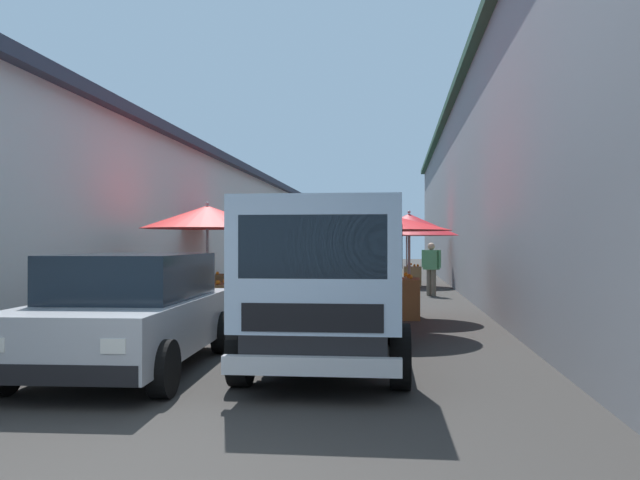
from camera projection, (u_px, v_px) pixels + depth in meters
ground at (331, 301)px, 17.34m from camera, size 90.00×90.00×0.00m
building_left_whitewash at (114, 223)px, 20.45m from camera, size 49.80×7.50×4.43m
building_right_concrete at (582, 185)px, 18.72m from camera, size 49.80×7.50×6.60m
fruit_stall_far_left at (407, 235)px, 23.32m from camera, size 2.76×2.76×2.32m
fruit_stall_near_right at (228, 230)px, 17.33m from camera, size 2.64×2.64×2.45m
fruit_stall_mid_lane at (378, 237)px, 11.36m from camera, size 2.54×2.54×2.21m
fruit_stall_near_left at (407, 242)px, 13.39m from camera, size 2.10×2.10×2.28m
fruit_stall_far_right at (208, 230)px, 12.52m from camera, size 2.64×2.64×2.41m
hatchback_car at (131, 311)px, 7.89m from camera, size 3.99×2.08×1.45m
delivery_truck at (325, 289)px, 7.60m from camera, size 4.95×2.05×2.08m
vendor_by_crates at (431, 265)px, 18.93m from camera, size 0.41×0.56×1.59m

